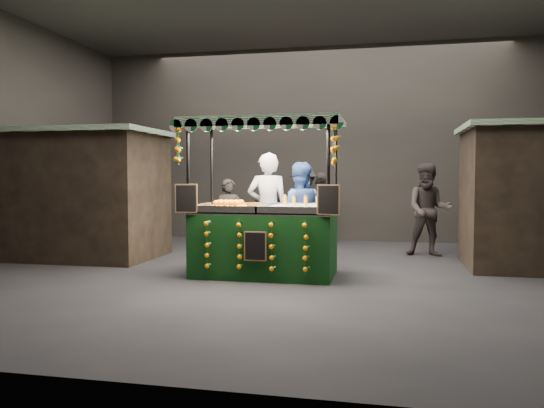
# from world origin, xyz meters

# --- Properties ---
(ground) EXTENTS (12.00, 12.00, 0.00)m
(ground) POSITION_xyz_m (0.00, 0.00, 0.00)
(ground) COLOR black
(ground) RESTS_ON ground
(market_hall) EXTENTS (12.10, 10.10, 5.05)m
(market_hall) POSITION_xyz_m (0.00, 0.00, 3.38)
(market_hall) COLOR black
(market_hall) RESTS_ON ground
(neighbour_stall_left) EXTENTS (3.00, 2.20, 2.60)m
(neighbour_stall_left) POSITION_xyz_m (-4.40, 1.00, 1.31)
(neighbour_stall_left) COLOR black
(neighbour_stall_left) RESTS_ON ground
(juice_stall) EXTENTS (2.69, 1.58, 2.60)m
(juice_stall) POSITION_xyz_m (-0.41, -0.23, 0.81)
(juice_stall) COLOR black
(juice_stall) RESTS_ON ground
(vendor_grey) EXTENTS (0.83, 0.61, 2.10)m
(vendor_grey) POSITION_xyz_m (-0.59, 0.82, 1.05)
(vendor_grey) COLOR gray
(vendor_grey) RESTS_ON ground
(vendor_blue) EXTENTS (1.05, 0.88, 1.93)m
(vendor_blue) POSITION_xyz_m (-0.02, 0.93, 0.96)
(vendor_blue) COLOR navy
(vendor_blue) RESTS_ON ground
(shopper_0) EXTENTS (0.69, 0.58, 1.61)m
(shopper_0) POSITION_xyz_m (-1.64, 1.80, 0.80)
(shopper_0) COLOR #2C2723
(shopper_0) RESTS_ON ground
(shopper_1) EXTENTS (0.98, 0.79, 1.94)m
(shopper_1) POSITION_xyz_m (2.44, 2.64, 0.97)
(shopper_1) COLOR #2E2625
(shopper_1) RESTS_ON ground
(shopper_2) EXTENTS (1.02, 0.58, 1.64)m
(shopper_2) POSITION_xyz_m (-1.34, 4.31, 0.82)
(shopper_2) COLOR #2E2725
(shopper_2) RESTS_ON ground
(shopper_3) EXTENTS (1.41, 1.12, 1.91)m
(shopper_3) POSITION_xyz_m (-0.38, 3.87, 0.95)
(shopper_3) COLOR #2D2724
(shopper_3) RESTS_ON ground
(shopper_4) EXTENTS (0.96, 0.63, 1.94)m
(shopper_4) POSITION_xyz_m (-4.00, 2.76, 0.97)
(shopper_4) COLOR #2C2523
(shopper_4) RESTS_ON ground
(shopper_5) EXTENTS (1.32, 1.28, 1.51)m
(shopper_5) POSITION_xyz_m (4.50, 2.19, 0.75)
(shopper_5) COLOR #272320
(shopper_5) RESTS_ON ground
(shopper_6) EXTENTS (0.46, 0.67, 1.75)m
(shopper_6) POSITION_xyz_m (-0.08, 4.54, 0.88)
(shopper_6) COLOR black
(shopper_6) RESTS_ON ground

